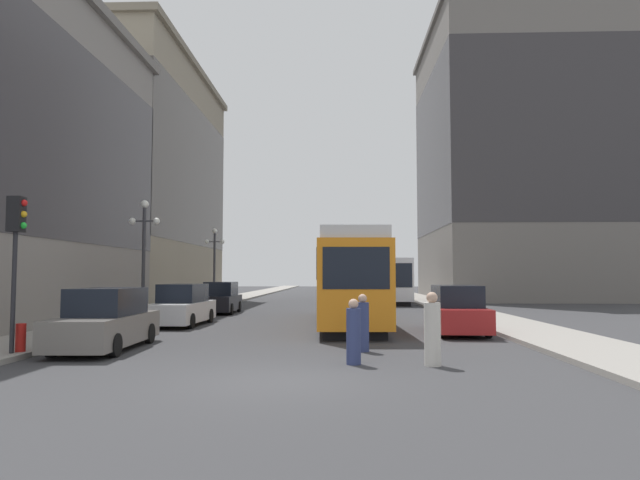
% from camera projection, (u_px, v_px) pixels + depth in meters
% --- Properties ---
extents(ground_plane, '(200.00, 200.00, 0.00)m').
position_uv_depth(ground_plane, '(279.00, 381.00, 11.53)').
color(ground_plane, '#38383A').
extents(sidewalk_left, '(3.15, 120.00, 0.15)m').
position_uv_depth(sidewalk_left, '(235.00, 298.00, 51.74)').
color(sidewalk_left, gray).
rests_on(sidewalk_left, ground).
extents(sidewalk_right, '(3.15, 120.00, 0.15)m').
position_uv_depth(sidewalk_right, '(419.00, 298.00, 51.12)').
color(sidewalk_right, gray).
rests_on(sidewalk_right, ground).
extents(streetcar, '(3.10, 13.84, 3.89)m').
position_uv_depth(streetcar, '(346.00, 278.00, 25.01)').
color(streetcar, black).
rests_on(streetcar, ground).
extents(transit_bus, '(2.66, 11.06, 3.45)m').
position_uv_depth(transit_bus, '(389.00, 279.00, 44.37)').
color(transit_bus, black).
rests_on(transit_bus, ground).
extents(parked_car_left_near, '(1.97, 4.91, 1.82)m').
position_uv_depth(parked_car_left_near, '(183.00, 306.00, 24.50)').
color(parked_car_left_near, black).
rests_on(parked_car_left_near, ground).
extents(parked_car_left_mid, '(2.03, 4.98, 1.82)m').
position_uv_depth(parked_car_left_mid, '(106.00, 321.00, 16.51)').
color(parked_car_left_mid, black).
rests_on(parked_car_left_mid, ground).
extents(parked_car_right_far, '(2.03, 5.00, 1.82)m').
position_uv_depth(parked_car_right_far, '(456.00, 311.00, 21.11)').
color(parked_car_right_far, black).
rests_on(parked_car_right_far, ground).
extents(parked_car_left_far, '(1.95, 4.46, 1.82)m').
position_uv_depth(parked_car_left_far, '(221.00, 299.00, 32.36)').
color(parked_car_left_far, black).
rests_on(parked_car_left_far, ground).
extents(pedestrian_crossing_near, '(0.40, 0.40, 1.79)m').
position_uv_depth(pedestrian_crossing_near, '(432.00, 331.00, 13.51)').
color(pedestrian_crossing_near, beige).
rests_on(pedestrian_crossing_near, ground).
extents(pedestrian_crossing_far, '(0.37, 0.37, 1.66)m').
position_uv_depth(pedestrian_crossing_far, '(363.00, 325.00, 16.06)').
color(pedestrian_crossing_far, navy).
rests_on(pedestrian_crossing_far, ground).
extents(pedestrian_on_sidewalk, '(0.36, 0.36, 1.62)m').
position_uv_depth(pedestrian_on_sidewalk, '(354.00, 334.00, 13.74)').
color(pedestrian_on_sidewalk, navy).
rests_on(pedestrian_on_sidewalk, ground).
extents(traffic_light_near_left, '(0.47, 0.36, 4.16)m').
position_uv_depth(traffic_light_near_left, '(16.00, 232.00, 14.81)').
color(traffic_light_near_left, '#232328').
rests_on(traffic_light_near_left, sidewalk_left).
extents(lamp_post_left_near, '(1.41, 0.36, 5.46)m').
position_uv_depth(lamp_post_left_near, '(144.00, 241.00, 25.07)').
color(lamp_post_left_near, '#333338').
rests_on(lamp_post_left_near, sidewalk_left).
extents(lamp_post_left_far, '(1.41, 0.36, 5.37)m').
position_uv_depth(lamp_post_left_far, '(214.00, 254.00, 39.13)').
color(lamp_post_left_far, '#333338').
rests_on(lamp_post_left_far, sidewalk_left).
extents(fire_hydrant, '(0.26, 0.26, 0.75)m').
position_uv_depth(fire_hydrant, '(21.00, 338.00, 14.93)').
color(fire_hydrant, red).
rests_on(fire_hydrant, sidewalk_left).
extents(building_left_corner, '(16.38, 21.07, 18.94)m').
position_uv_depth(building_left_corner, '(97.00, 181.00, 44.10)').
color(building_left_corner, gray).
rests_on(building_left_corner, ground).
extents(building_right_corner, '(16.57, 20.11, 26.06)m').
position_uv_depth(building_right_corner, '(514.00, 160.00, 53.75)').
color(building_right_corner, slate).
rests_on(building_right_corner, ground).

